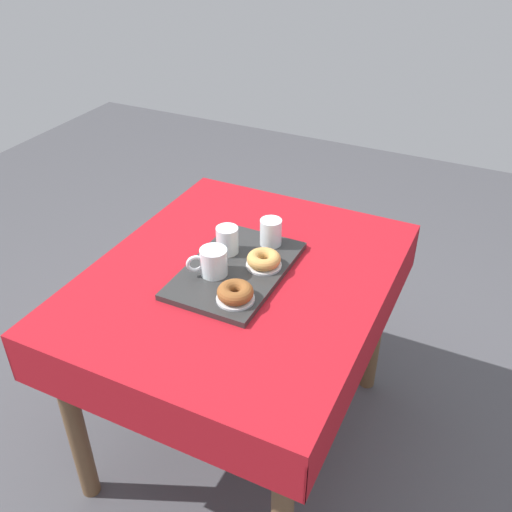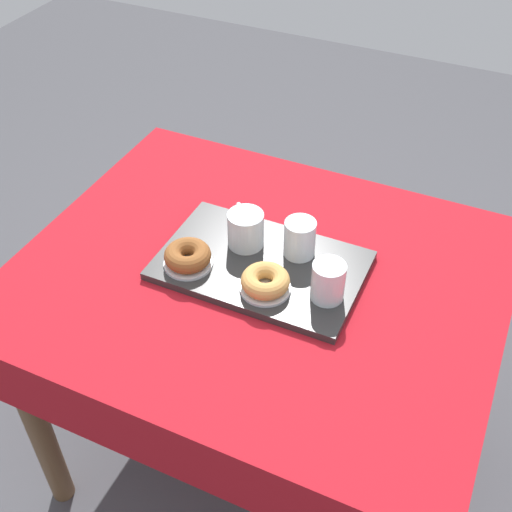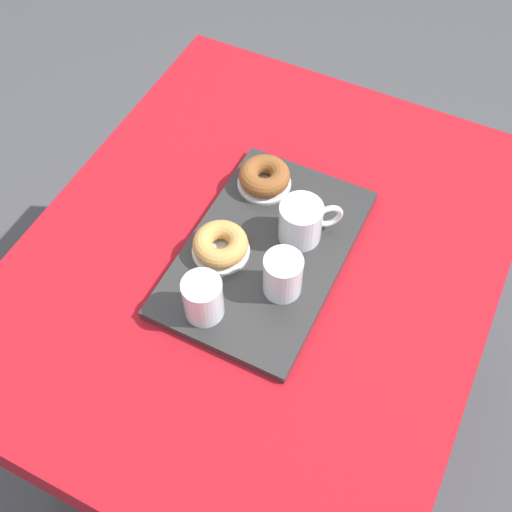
# 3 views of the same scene
# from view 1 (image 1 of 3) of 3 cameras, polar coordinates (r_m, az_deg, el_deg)

# --- Properties ---
(ground_plane) EXTENTS (6.00, 6.00, 0.00)m
(ground_plane) POSITION_cam_1_polar(r_m,az_deg,el_deg) (2.38, -1.38, -17.09)
(ground_plane) COLOR #47474C
(dining_table) EXTENTS (1.12, 0.92, 0.77)m
(dining_table) POSITION_cam_1_polar(r_m,az_deg,el_deg) (1.91, -1.65, -4.49)
(dining_table) COLOR #A8141E
(dining_table) RESTS_ON ground
(serving_tray) EXTENTS (0.47, 0.30, 0.02)m
(serving_tray) POSITION_cam_1_polar(r_m,az_deg,el_deg) (1.84, -2.00, -1.37)
(serving_tray) COLOR #2D2D2D
(serving_tray) RESTS_ON dining_table
(tea_mug_left) EXTENTS (0.10, 0.12, 0.09)m
(tea_mug_left) POSITION_cam_1_polar(r_m,az_deg,el_deg) (1.79, -4.31, -0.66)
(tea_mug_left) COLOR white
(tea_mug_left) RESTS_ON serving_tray
(water_glass_near) EXTENTS (0.07, 0.07, 0.09)m
(water_glass_near) POSITION_cam_1_polar(r_m,az_deg,el_deg) (1.89, -2.88, 1.46)
(water_glass_near) COLOR white
(water_glass_near) RESTS_ON serving_tray
(water_glass_far) EXTENTS (0.07, 0.07, 0.09)m
(water_glass_far) POSITION_cam_1_polar(r_m,az_deg,el_deg) (1.94, 1.49, 2.27)
(water_glass_far) COLOR white
(water_glass_far) RESTS_ON serving_tray
(donut_plate_left) EXTENTS (0.12, 0.12, 0.01)m
(donut_plate_left) POSITION_cam_1_polar(r_m,az_deg,el_deg) (1.70, -2.07, -4.27)
(donut_plate_left) COLOR silver
(donut_plate_left) RESTS_ON serving_tray
(sugar_donut_left) EXTENTS (0.11, 0.11, 0.04)m
(sugar_donut_left) POSITION_cam_1_polar(r_m,az_deg,el_deg) (1.69, -2.08, -3.62)
(sugar_donut_left) COLOR brown
(sugar_donut_left) RESTS_ON donut_plate_left
(donut_plate_right) EXTENTS (0.12, 0.12, 0.01)m
(donut_plate_right) POSITION_cam_1_polar(r_m,az_deg,el_deg) (1.84, 0.78, -0.90)
(donut_plate_right) COLOR silver
(donut_plate_right) RESTS_ON serving_tray
(sugar_donut_right) EXTENTS (0.11, 0.11, 0.04)m
(sugar_donut_right) POSITION_cam_1_polar(r_m,az_deg,el_deg) (1.83, 0.78, -0.31)
(sugar_donut_right) COLOR tan
(sugar_donut_right) RESTS_ON donut_plate_right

